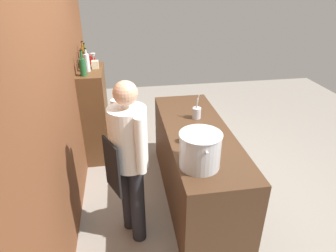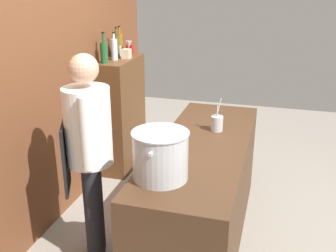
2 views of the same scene
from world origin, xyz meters
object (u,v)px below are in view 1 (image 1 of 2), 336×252
object	(u,v)px
utensil_crock	(197,113)
wine_glass_tall	(93,57)
chef	(129,154)
wine_bottle_olive	(86,59)
stockpot_large	(200,150)
wine_bottle_amber	(84,56)
butter_jar	(185,139)
spice_tin_red	(92,59)
spice_tin_silver	(85,63)
spice_tin_cream	(95,65)
wine_bottle_clear	(87,62)
wine_bottle_green	(83,67)

from	to	relation	value
utensil_crock	wine_glass_tall	world-z (taller)	wine_glass_tall
chef	wine_bottle_olive	world-z (taller)	chef
stockpot_large	wine_bottle_amber	xyz separation A→B (m)	(2.07, 1.13, 0.36)
chef	utensil_crock	world-z (taller)	chef
wine_bottle_olive	butter_jar	bearing A→B (deg)	-144.23
spice_tin_red	spice_tin_silver	xyz separation A→B (m)	(-0.16, 0.09, 0.00)
wine_bottle_amber	spice_tin_cream	distance (m)	0.26
wine_glass_tall	spice_tin_cream	xyz separation A→B (m)	(-0.15, -0.03, -0.07)
butter_jar	spice_tin_cream	xyz separation A→B (m)	(1.44, 0.93, 0.41)
wine_bottle_amber	wine_bottle_clear	bearing A→B (deg)	-167.96
wine_bottle_green	spice_tin_red	xyz separation A→B (m)	(0.56, -0.07, -0.06)
wine_bottle_amber	spice_tin_red	world-z (taller)	wine_bottle_amber
chef	wine_bottle_clear	distance (m)	1.69
chef	stockpot_large	bearing A→B (deg)	48.14
wine_bottle_clear	butter_jar	bearing A→B (deg)	-142.41
wine_bottle_green	wine_bottle_amber	size ratio (longest dim) A/B	0.98
chef	wine_bottle_amber	bearing A→B (deg)	170.57
spice_tin_silver	spice_tin_red	bearing A→B (deg)	-30.45
wine_glass_tall	spice_tin_cream	size ratio (longest dim) A/B	1.62
stockpot_large	wine_bottle_green	distance (m)	1.94
butter_jar	wine_bottle_green	bearing A→B (deg)	42.86
butter_jar	spice_tin_silver	world-z (taller)	spice_tin_silver
utensil_crock	wine_bottle_clear	bearing A→B (deg)	57.98
wine_bottle_green	spice_tin_cream	world-z (taller)	wine_bottle_green
utensil_crock	wine_bottle_clear	distance (m)	1.56
wine_bottle_olive	wine_bottle_amber	bearing A→B (deg)	13.11
stockpot_large	spice_tin_cream	bearing A→B (deg)	27.29
stockpot_large	wine_bottle_clear	xyz separation A→B (m)	(1.75, 1.06, 0.35)
chef	spice_tin_silver	bearing A→B (deg)	171.01
stockpot_large	spice_tin_silver	distance (m)	2.28
wine_bottle_amber	spice_tin_red	distance (m)	0.14
butter_jar	wine_bottle_olive	size ratio (longest dim) A/B	0.29
butter_jar	wine_bottle_amber	bearing A→B (deg)	33.50
wine_bottle_clear	wine_bottle_olive	xyz separation A→B (m)	(0.12, 0.02, 0.01)
chef	butter_jar	xyz separation A→B (m)	(0.24, -0.57, -0.03)
spice_tin_cream	utensil_crock	bearing A→B (deg)	-127.83
wine_bottle_clear	wine_glass_tall	world-z (taller)	wine_bottle_clear
wine_bottle_amber	wine_bottle_olive	world-z (taller)	wine_bottle_olive
wine_bottle_olive	wine_bottle_green	bearing A→B (deg)	177.64
wine_bottle_amber	wine_bottle_olive	bearing A→B (deg)	-166.89
utensil_crock	butter_jar	bearing A→B (deg)	154.22
chef	butter_jar	distance (m)	0.62
chef	wine_bottle_amber	distance (m)	2.00
wine_bottle_clear	spice_tin_silver	size ratio (longest dim) A/B	2.58
utensil_crock	wine_bottle_green	world-z (taller)	wine_bottle_green
wine_bottle_green	wine_bottle_clear	size ratio (longest dim) A/B	1.08
wine_bottle_clear	spice_tin_silver	bearing A→B (deg)	14.17
utensil_crock	spice_tin_red	world-z (taller)	spice_tin_red
wine_bottle_olive	spice_tin_silver	bearing A→B (deg)	18.82
stockpot_large	spice_tin_cream	size ratio (longest dim) A/B	4.21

